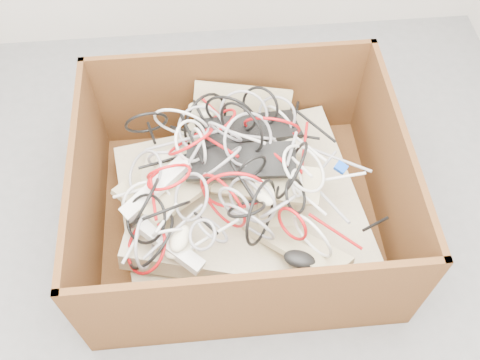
{
  "coord_description": "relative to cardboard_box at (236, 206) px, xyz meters",
  "views": [
    {
      "loc": [
        -0.07,
        -0.94,
        2.06
      ],
      "look_at": [
        0.04,
        0.25,
        0.3
      ],
      "focal_mm": 40.05,
      "sensor_mm": 36.0,
      "label": 1
    }
  ],
  "objects": [
    {
      "name": "room_shell",
      "position": [
        -0.02,
        -0.23,
        1.11
      ],
      "size": [
        3.04,
        3.04,
        2.5
      ],
      "color": "beige",
      "rests_on": "ground"
    },
    {
      "name": "ground",
      "position": [
        -0.02,
        -0.23,
        -0.14
      ],
      "size": [
        3.0,
        3.0,
        0.0
      ],
      "primitive_type": "plane",
      "color": "#59595C",
      "rests_on": "ground"
    },
    {
      "name": "power_strip_right",
      "position": [
        -0.26,
        -0.26,
        0.18
      ],
      "size": [
        0.25,
        0.22,
        0.09
      ],
      "primitive_type": "cube",
      "rotation": [
        -0.1,
        0.17,
        -0.7
      ],
      "color": "white",
      "rests_on": "keyboard_pile"
    },
    {
      "name": "cardboard_box",
      "position": [
        0.0,
        0.0,
        0.0
      ],
      "size": [
        1.24,
        1.03,
        0.56
      ],
      "color": "#412410",
      "rests_on": "ground"
    },
    {
      "name": "power_strip_left",
      "position": [
        -0.31,
        -0.04,
        0.24
      ],
      "size": [
        0.28,
        0.23,
        0.13
      ],
      "primitive_type": "cube",
      "rotation": [
        0.14,
        -0.26,
        0.63
      ],
      "color": "white",
      "rests_on": "keyboard_pile"
    },
    {
      "name": "keyboard_pile",
      "position": [
        0.01,
        0.05,
        0.14
      ],
      "size": [
        0.91,
        0.92,
        0.33
      ],
      "color": "tan",
      "rests_on": "cardboard_box"
    },
    {
      "name": "mice_scatter",
      "position": [
        -0.06,
        -0.04,
        0.21
      ],
      "size": [
        0.66,
        0.77,
        0.19
      ],
      "color": "beige",
      "rests_on": "keyboard_pile"
    },
    {
      "name": "cable_tangle",
      "position": [
        -0.07,
        0.0,
        0.26
      ],
      "size": [
        1.05,
        0.82,
        0.46
      ],
      "color": "silver",
      "rests_on": "keyboard_pile"
    },
    {
      "name": "vga_plug",
      "position": [
        0.41,
        0.01,
        0.21
      ],
      "size": [
        0.06,
        0.06,
        0.03
      ],
      "primitive_type": "cube",
      "rotation": [
        0.09,
        0.14,
        -0.71
      ],
      "color": "blue",
      "rests_on": "keyboard_pile"
    }
  ]
}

